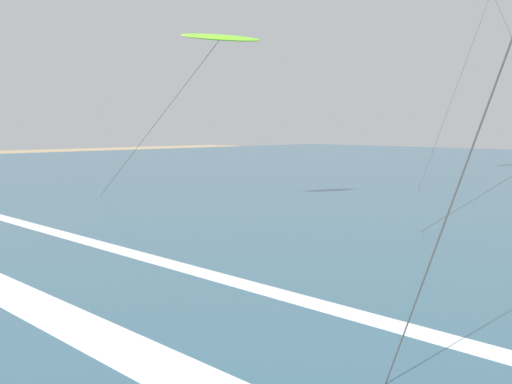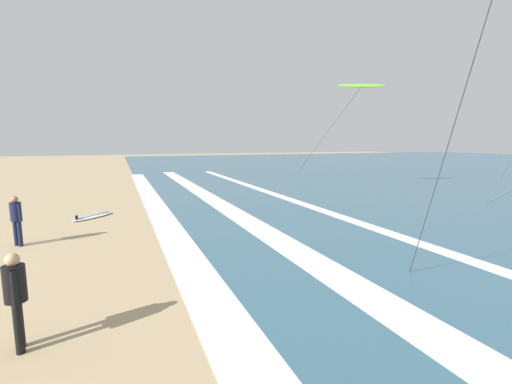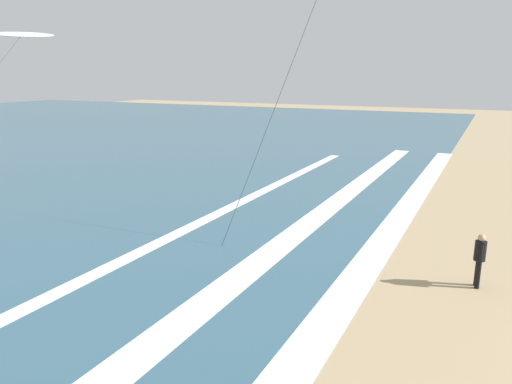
# 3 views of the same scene
# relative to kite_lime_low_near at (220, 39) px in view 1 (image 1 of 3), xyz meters

# --- Properties ---
(wave_foam_mid_break) EXTENTS (56.75, 1.09, 0.01)m
(wave_foam_mid_break) POSITION_rel_kite_lime_low_near_xyz_m (9.94, -10.23, -6.82)
(wave_foam_mid_break) COLOR white
(wave_foam_mid_break) RESTS_ON ocean_surface
(wave_foam_outer_break) EXTENTS (51.41, 0.62, 0.01)m
(wave_foam_outer_break) POSITION_rel_kite_lime_low_near_xyz_m (7.93, -6.14, -6.82)
(wave_foam_outer_break) COLOR white
(wave_foam_outer_break) RESTS_ON ocean_surface
(kite_lime_low_near) EXTENTS (10.99, 3.27, 7.09)m
(kite_lime_low_near) POSITION_rel_kite_lime_low_near_xyz_m (0.00, 0.00, 0.00)
(kite_lime_low_near) COLOR #70C628
(kite_lime_low_near) RESTS_ON ground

